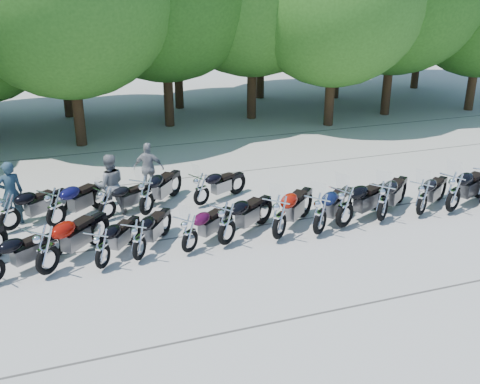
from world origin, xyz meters
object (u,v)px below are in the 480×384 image
object	(u,v)px
motorcycle_14	(9,211)
rider_1	(110,185)
rider_0	(11,193)
rider_2	(149,168)
motorcycle_11	(423,197)
motorcycle_7	(280,216)
motorcycle_10	(383,200)
motorcycle_6	(227,223)
motorcycle_8	(320,213)
motorcycle_2	(46,249)
motorcycle_5	(190,232)
motorcycle_3	(102,247)
motorcycle_4	(139,239)
motorcycle_15	(55,207)
motorcycle_12	(454,191)
motorcycle_17	(146,195)
motorcycle_18	(201,189)
motorcycle_16	(107,202)
motorcycle_9	(345,205)

from	to	relation	value
motorcycle_14	rider_1	size ratio (longest dim) A/B	1.22
rider_0	rider_2	bearing A→B (deg)	-176.66
motorcycle_11	rider_1	world-z (taller)	rider_1
motorcycle_7	motorcycle_10	size ratio (longest dim) A/B	1.04
motorcycle_14	rider_1	distance (m)	2.83
motorcycle_6	rider_1	bearing A→B (deg)	3.16
motorcycle_8	motorcycle_2	bearing A→B (deg)	49.98
motorcycle_5	rider_2	distance (m)	4.55
motorcycle_2	motorcycle_3	bearing A→B (deg)	-140.70
motorcycle_4	rider_2	bearing A→B (deg)	-68.84
motorcycle_3	rider_1	world-z (taller)	rider_1
motorcycle_15	motorcycle_14	bearing A→B (deg)	38.93
motorcycle_3	motorcycle_7	bearing A→B (deg)	-142.44
motorcycle_11	motorcycle_15	bearing A→B (deg)	41.79
motorcycle_12	motorcycle_15	distance (m)	11.42
motorcycle_17	motorcycle_18	size ratio (longest dim) A/B	1.15
motorcycle_8	rider_1	xyz separation A→B (m)	(-5.14, 3.36, 0.23)
motorcycle_18	rider_0	distance (m)	5.40
motorcycle_8	rider_2	bearing A→B (deg)	-0.17
motorcycle_15	rider_0	size ratio (longest dim) A/B	1.29
motorcycle_5	motorcycle_16	world-z (taller)	motorcycle_5
motorcycle_5	motorcycle_8	world-z (taller)	motorcycle_8
motorcycle_9	rider_1	world-z (taller)	rider_1
motorcycle_2	motorcycle_6	world-z (taller)	motorcycle_2
motorcycle_4	motorcycle_7	xyz separation A→B (m)	(3.70, -0.06, 0.10)
motorcycle_5	motorcycle_9	xyz separation A→B (m)	(4.42, 0.02, 0.12)
motorcycle_6	rider_2	xyz separation A→B (m)	(-1.20, 4.45, 0.15)
motorcycle_2	motorcycle_9	world-z (taller)	motorcycle_2
motorcycle_5	motorcycle_11	size ratio (longest dim) A/B	0.94
motorcycle_16	motorcycle_7	bearing A→B (deg)	-152.04
motorcycle_4	motorcycle_9	bearing A→B (deg)	-145.18
motorcycle_8	motorcycle_9	bearing A→B (deg)	-117.91
motorcycle_17	motorcycle_16	bearing A→B (deg)	34.49
motorcycle_2	motorcycle_9	distance (m)	7.84
motorcycle_2	rider_0	bearing A→B (deg)	-32.03
motorcycle_4	motorcycle_7	bearing A→B (deg)	-146.30
motorcycle_11	motorcycle_16	size ratio (longest dim) A/B	1.10
motorcycle_15	rider_1	size ratio (longest dim) A/B	1.30
motorcycle_9	rider_1	bearing A→B (deg)	36.83
motorcycle_4	motorcycle_5	size ratio (longest dim) A/B	1.03
motorcycle_4	motorcycle_17	world-z (taller)	motorcycle_17
motorcycle_3	motorcycle_15	bearing A→B (deg)	-33.87
motorcycle_8	motorcycle_15	bearing A→B (deg)	28.62
motorcycle_7	motorcycle_17	world-z (taller)	motorcycle_7
motorcycle_17	motorcycle_3	bearing A→B (deg)	100.13
rider_0	motorcycle_11	bearing A→B (deg)	151.34
motorcycle_14	rider_0	bearing A→B (deg)	-41.49
motorcycle_8	motorcycle_15	xyz separation A→B (m)	(-6.71, 2.77, -0.01)
motorcycle_5	motorcycle_10	distance (m)	5.66
motorcycle_10	rider_0	world-z (taller)	rider_0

